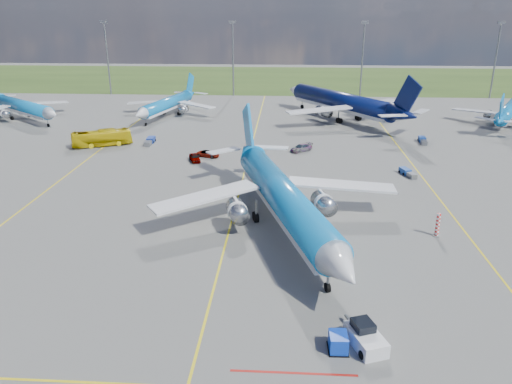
# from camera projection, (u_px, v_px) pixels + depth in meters

# --- Properties ---
(ground) EXTENTS (400.00, 400.00, 0.00)m
(ground) POSITION_uv_depth(u_px,v_px,m) (221.00, 260.00, 56.24)
(ground) COLOR #5B5B58
(ground) RESTS_ON ground
(grass_strip) EXTENTS (400.00, 80.00, 0.01)m
(grass_strip) POSITION_uv_depth(u_px,v_px,m) (269.00, 79.00, 196.48)
(grass_strip) COLOR #2D4719
(grass_strip) RESTS_ON ground
(taxiway_lines) EXTENTS (60.25, 160.00, 0.02)m
(taxiway_lines) POSITION_uv_depth(u_px,v_px,m) (243.00, 180.00, 82.13)
(taxiway_lines) COLOR yellow
(taxiway_lines) RESTS_ON ground
(floodlight_masts) EXTENTS (202.20, 0.50, 22.70)m
(floodlight_masts) POSITION_uv_depth(u_px,v_px,m) (297.00, 55.00, 154.11)
(floodlight_masts) COLOR slate
(floodlight_masts) RESTS_ON ground
(warning_post) EXTENTS (0.50, 0.50, 3.00)m
(warning_post) POSITION_uv_depth(u_px,v_px,m) (438.00, 225.00, 61.70)
(warning_post) COLOR red
(warning_post) RESTS_ON ground
(bg_jet_nw) EXTENTS (45.32, 43.81, 9.44)m
(bg_jet_nw) POSITION_uv_depth(u_px,v_px,m) (25.00, 120.00, 125.82)
(bg_jet_nw) COLOR #0D72BD
(bg_jet_nw) RESTS_ON ground
(bg_jet_nnw) EXTENTS (33.82, 39.94, 9.10)m
(bg_jet_nnw) POSITION_uv_depth(u_px,v_px,m) (168.00, 116.00, 129.63)
(bg_jet_nnw) COLOR #0D72BD
(bg_jet_nnw) RESTS_ON ground
(bg_jet_n) EXTENTS (58.85, 61.95, 12.92)m
(bg_jet_n) POSITION_uv_depth(u_px,v_px,m) (340.00, 119.00, 126.22)
(bg_jet_n) COLOR #081243
(bg_jet_n) RESTS_ON ground
(bg_jet_ne) EXTENTS (40.57, 43.79, 9.21)m
(bg_jet_ne) POSITION_uv_depth(u_px,v_px,m) (507.00, 124.00, 121.26)
(bg_jet_ne) COLOR #0D72BD
(bg_jet_ne) RESTS_ON ground
(main_airliner) EXTENTS (47.82, 55.19, 12.25)m
(main_airliner) POSITION_uv_depth(u_px,v_px,m) (283.00, 229.00, 64.25)
(main_airliner) COLOR #0D72BD
(main_airliner) RESTS_ON ground
(pushback_tug) EXTENTS (3.49, 5.98, 2.00)m
(pushback_tug) POSITION_uv_depth(u_px,v_px,m) (365.00, 337.00, 41.93)
(pushback_tug) COLOR silver
(pushback_tug) RESTS_ON ground
(uld_container) EXTENTS (1.54, 1.90, 1.49)m
(uld_container) POSITION_uv_depth(u_px,v_px,m) (338.00, 342.00, 41.36)
(uld_container) COLOR #0E39C4
(uld_container) RESTS_ON ground
(apron_bus) EXTENTS (11.96, 7.64, 3.32)m
(apron_bus) POSITION_uv_depth(u_px,v_px,m) (102.00, 138.00, 101.60)
(apron_bus) COLOR gold
(apron_bus) RESTS_ON ground
(service_car_a) EXTENTS (3.01, 4.45, 1.41)m
(service_car_a) POSITION_uv_depth(u_px,v_px,m) (195.00, 158.00, 91.84)
(service_car_a) COLOR #999999
(service_car_a) RESTS_ON ground
(service_car_b) EXTENTS (4.74, 3.11, 1.21)m
(service_car_b) POSITION_uv_depth(u_px,v_px,m) (208.00, 154.00, 94.49)
(service_car_b) COLOR #999999
(service_car_b) RESTS_ON ground
(service_car_c) EXTENTS (4.95, 4.76, 1.42)m
(service_car_c) POSITION_uv_depth(u_px,v_px,m) (301.00, 148.00, 98.16)
(service_car_c) COLOR #999999
(service_car_c) RESTS_ON ground
(baggage_tug_w) EXTENTS (2.36, 4.45, 0.97)m
(baggage_tug_w) POSITION_uv_depth(u_px,v_px,m) (407.00, 173.00, 84.35)
(baggage_tug_w) COLOR #19429A
(baggage_tug_w) RESTS_ON ground
(baggage_tug_c) EXTENTS (1.51, 5.06, 1.13)m
(baggage_tug_c) POSITION_uv_depth(u_px,v_px,m) (150.00, 141.00, 103.74)
(baggage_tug_c) COLOR navy
(baggage_tug_c) RESTS_ON ground
(baggage_tug_e) EXTENTS (1.65, 4.73, 1.04)m
(baggage_tug_e) POSITION_uv_depth(u_px,v_px,m) (423.00, 140.00, 104.47)
(baggage_tug_e) COLOR navy
(baggage_tug_e) RESTS_ON ground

